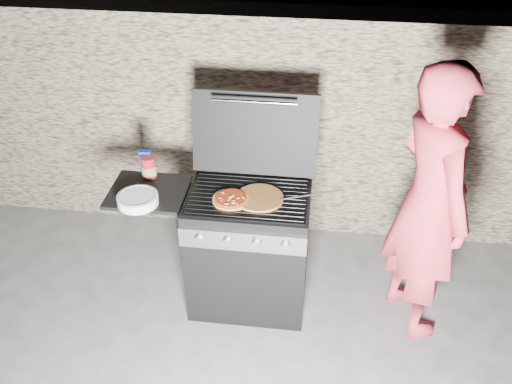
# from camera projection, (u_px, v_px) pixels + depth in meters

# --- Properties ---
(ground) EXTENTS (50.00, 50.00, 0.00)m
(ground) POSITION_uv_depth(u_px,v_px,m) (249.00, 298.00, 4.19)
(ground) COLOR #4A4847
(stone_wall) EXTENTS (8.00, 0.35, 1.80)m
(stone_wall) POSITION_uv_depth(u_px,v_px,m) (266.00, 123.00, 4.54)
(stone_wall) COLOR tan
(stone_wall) RESTS_ON ground
(gas_grill) EXTENTS (1.34, 0.79, 0.91)m
(gas_grill) POSITION_uv_depth(u_px,v_px,m) (213.00, 247.00, 3.96)
(gas_grill) COLOR black
(gas_grill) RESTS_ON ground
(pizza_topped) EXTENTS (0.31, 0.31, 0.03)m
(pizza_topped) POSITION_uv_depth(u_px,v_px,m) (231.00, 199.00, 3.63)
(pizza_topped) COLOR tan
(pizza_topped) RESTS_ON gas_grill
(pizza_plain) EXTENTS (0.39, 0.39, 0.02)m
(pizza_plain) POSITION_uv_depth(u_px,v_px,m) (259.00, 198.00, 3.65)
(pizza_plain) COLOR #B67033
(pizza_plain) RESTS_ON gas_grill
(sauce_jar) EXTENTS (0.11, 0.11, 0.15)m
(sauce_jar) POSITION_uv_depth(u_px,v_px,m) (149.00, 167.00, 3.85)
(sauce_jar) COLOR maroon
(sauce_jar) RESTS_ON gas_grill
(blue_carton) EXTENTS (0.08, 0.05, 0.17)m
(blue_carton) POSITION_uv_depth(u_px,v_px,m) (146.00, 161.00, 3.89)
(blue_carton) COLOR #092EB6
(blue_carton) RESTS_ON gas_grill
(plate_stack) EXTENTS (0.26, 0.26, 0.06)m
(plate_stack) POSITION_uv_depth(u_px,v_px,m) (138.00, 199.00, 3.61)
(plate_stack) COLOR white
(plate_stack) RESTS_ON gas_grill
(person) EXTENTS (0.70, 0.82, 1.90)m
(person) POSITION_uv_depth(u_px,v_px,m) (429.00, 205.00, 3.53)
(person) COLOR #CF3547
(person) RESTS_ON ground
(tongs) EXTENTS (0.43, 0.07, 0.09)m
(tongs) POSITION_uv_depth(u_px,v_px,m) (309.00, 195.00, 3.61)
(tongs) COLOR black
(tongs) RESTS_ON gas_grill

